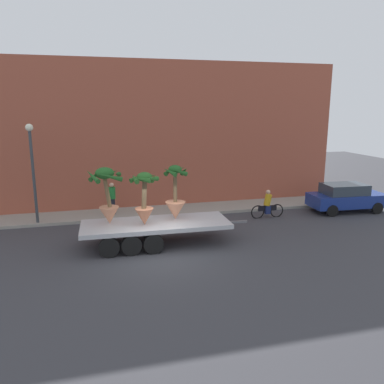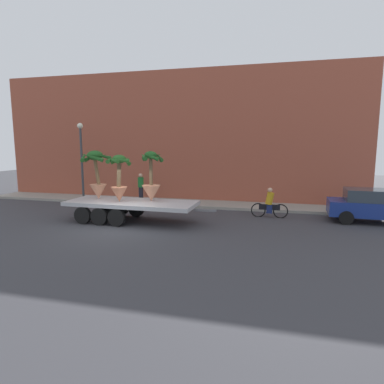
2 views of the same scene
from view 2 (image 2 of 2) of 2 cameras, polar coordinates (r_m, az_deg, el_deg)
name	(u,v)px [view 2 (image 2 of 2)]	position (r m, az deg, el deg)	size (l,w,h in m)	color
ground_plane	(120,227)	(14.83, -12.56, -6.09)	(60.00, 60.00, 0.00)	#38383D
sidewalk	(165,202)	(20.31, -4.77, -1.80)	(24.00, 2.20, 0.15)	gray
building_facade	(173,137)	(21.61, -3.41, 9.67)	(24.00, 1.20, 8.29)	#9E4C38
flatbed_trailer	(126,205)	(15.78, -11.49, -2.34)	(7.22, 2.36, 0.98)	#B7BABF
potted_palm_rear	(97,174)	(16.61, -16.46, 3.09)	(1.50, 1.44, 2.38)	tan
potted_palm_middle	(151,181)	(15.38, -7.18, 1.86)	(1.08, 1.12, 2.37)	tan
potted_palm_front	(119,179)	(15.49, -12.71, 2.32)	(1.20, 1.26, 2.20)	#C17251
cyclist	(270,204)	(16.76, 13.50, -2.12)	(1.84, 0.34, 1.54)	black
parked_car	(375,205)	(17.41, 29.50, -2.07)	(4.26, 1.98, 1.58)	navy
pedestrian_near_gate	(141,186)	(20.55, -9.01, 0.97)	(0.36, 0.36, 1.71)	black
street_lamp	(81,151)	(21.60, -18.92, 6.81)	(0.36, 0.36, 4.83)	#383D42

